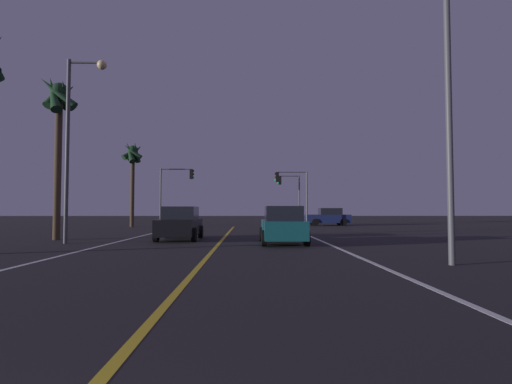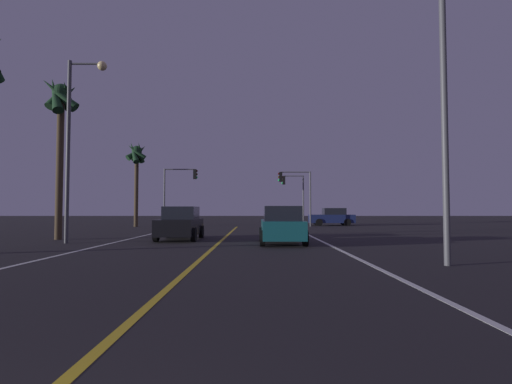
% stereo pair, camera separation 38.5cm
% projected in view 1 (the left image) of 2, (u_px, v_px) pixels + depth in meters
% --- Properties ---
extents(lane_edge_right, '(0.16, 41.80, 0.01)m').
position_uv_depth(lane_edge_right, '(341.00, 249.00, 15.62)').
color(lane_edge_right, silver).
rests_on(lane_edge_right, ground).
extents(lane_edge_left, '(0.16, 41.80, 0.01)m').
position_uv_depth(lane_edge_left, '(85.00, 250.00, 15.43)').
color(lane_edge_left, silver).
rests_on(lane_edge_left, ground).
extents(lane_center_divider, '(0.16, 41.80, 0.01)m').
position_uv_depth(lane_center_divider, '(214.00, 249.00, 15.53)').
color(lane_center_divider, gold).
rests_on(lane_center_divider, ground).
extents(car_lead_same_lane, '(2.02, 4.30, 1.70)m').
position_uv_depth(car_lead_same_lane, '(283.00, 226.00, 18.22)').
color(car_lead_same_lane, black).
rests_on(car_lead_same_lane, ground).
extents(car_crossing_side, '(4.30, 2.02, 1.70)m').
position_uv_depth(car_crossing_side, '(328.00, 217.00, 39.35)').
color(car_crossing_side, black).
rests_on(car_crossing_side, ground).
extents(car_oncoming, '(2.02, 4.30, 1.70)m').
position_uv_depth(car_oncoming, '(180.00, 224.00, 20.59)').
color(car_oncoming, black).
rests_on(car_oncoming, ground).
extents(traffic_light_near_right, '(3.06, 0.36, 5.07)m').
position_uv_depth(traffic_light_near_right, '(291.00, 185.00, 37.17)').
color(traffic_light_near_right, '#4C4C51').
rests_on(traffic_light_near_right, ground).
extents(traffic_light_near_left, '(3.14, 0.36, 5.32)m').
position_uv_depth(traffic_light_near_left, '(177.00, 183.00, 36.98)').
color(traffic_light_near_left, '#4C4C51').
rests_on(traffic_light_near_left, ground).
extents(traffic_light_far_right, '(2.38, 0.36, 5.16)m').
position_uv_depth(traffic_light_far_right, '(289.00, 188.00, 42.67)').
color(traffic_light_far_right, '#4C4C51').
rests_on(traffic_light_far_right, ground).
extents(street_lamp_right_near, '(2.57, 0.44, 8.73)m').
position_uv_depth(street_lamp_right_near, '(428.00, 70.00, 11.39)').
color(street_lamp_right_near, '#4C4C51').
rests_on(street_lamp_right_near, ground).
extents(street_lamp_left_mid, '(1.83, 0.44, 8.51)m').
position_uv_depth(street_lamp_left_mid, '(76.00, 127.00, 18.52)').
color(street_lamp_left_mid, '#4C4C51').
rests_on(street_lamp_left_mid, ground).
extents(palm_tree_left_mid, '(2.06, 1.86, 8.63)m').
position_uv_depth(palm_tree_left_mid, '(58.00, 109.00, 20.80)').
color(palm_tree_left_mid, '#473826').
rests_on(palm_tree_left_mid, ground).
extents(palm_tree_left_far, '(2.05, 2.14, 7.88)m').
position_uv_depth(palm_tree_left_far, '(133.00, 159.00, 36.36)').
color(palm_tree_left_far, '#473826').
rests_on(palm_tree_left_far, ground).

